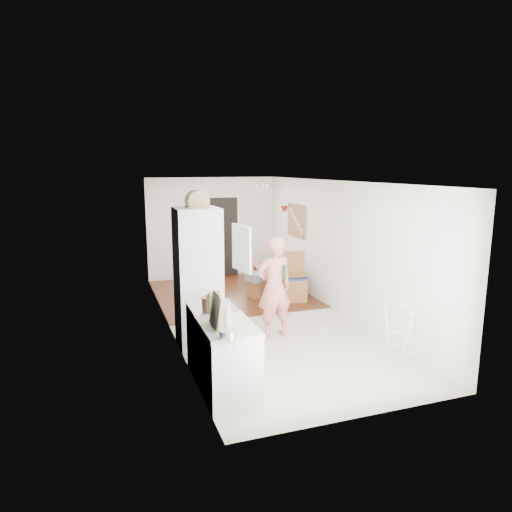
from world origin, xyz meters
TOP-DOWN VIEW (x-y plane):
  - room_shell at (0.00, 0.00)m, footprint 3.20×7.00m
  - floor at (0.00, 0.00)m, footprint 3.20×7.00m
  - wood_floor_overlay at (0.00, 1.85)m, footprint 3.20×3.30m
  - sage_wall_panel at (-1.59, -2.00)m, footprint 0.02×3.00m
  - tile_splashback at (-1.59, -2.55)m, footprint 0.02×1.90m
  - doorway_recess at (0.20, 3.48)m, footprint 0.90×0.04m
  - base_cabinet at (-1.30, -2.55)m, footprint 0.60×0.90m
  - worktop at (-1.30, -2.55)m, footprint 0.62×0.92m
  - range_cooker at (-1.30, -1.80)m, footprint 0.60×0.60m
  - cooker_top at (-1.30, -1.80)m, footprint 0.60×0.60m
  - fridge_housing at (-1.27, -0.78)m, footprint 0.66×0.66m
  - fridge_door at (-0.66, -1.08)m, footprint 0.14×0.56m
  - fridge_interior at (-0.96, -0.78)m, footprint 0.02×0.52m
  - pinboard at (1.58, 1.90)m, footprint 0.03×0.90m
  - pinboard_frame at (1.57, 1.90)m, footprint 0.00×0.94m
  - wall_sconce at (1.54, 2.55)m, footprint 0.18×0.18m
  - person at (-0.04, -0.85)m, footprint 0.76×0.53m
  - dining_table at (1.02, 1.57)m, footprint 0.95×1.46m
  - dining_chair at (1.12, 0.87)m, footprint 0.52×0.52m
  - stool at (0.42, 1.38)m, footprint 0.38×0.38m
  - grey_drape at (0.41, 1.34)m, footprint 0.48×0.48m
  - drying_rack at (1.30, -2.57)m, footprint 0.50×0.46m
  - bread_bin at (-1.24, -0.71)m, footprint 0.41×0.39m
  - red_casserole at (-1.33, -1.87)m, footprint 0.29×0.29m
  - steel_pan at (-1.42, -2.98)m, footprint 0.22×0.22m
  - held_bottle at (0.08, -0.99)m, footprint 0.05×0.05m
  - bottle_a at (-1.33, -2.29)m, footprint 0.06×0.06m
  - bottle_b at (-1.42, -2.39)m, footprint 0.08×0.08m
  - bottle_c at (-1.34, -2.69)m, footprint 0.12×0.12m
  - pepper_mill_front at (-1.42, -2.09)m, footprint 0.06×0.06m
  - pepper_mill_back at (-1.40, -2.11)m, footprint 0.08×0.08m
  - chopping_boards at (-1.46, -2.63)m, footprint 0.12×0.31m

SIDE VIEW (x-z plane):
  - floor at x=0.00m, z-range -0.01..0.01m
  - wood_floor_overlay at x=0.00m, z-range 0.00..0.01m
  - stool at x=0.42m, z-range 0.00..0.38m
  - dining_table at x=1.02m, z-range 0.00..0.48m
  - base_cabinet at x=-1.30m, z-range 0.00..0.86m
  - drying_rack at x=1.30m, z-range 0.00..0.87m
  - range_cooker at x=-1.30m, z-range 0.00..0.88m
  - grey_drape at x=0.41m, z-range 0.38..0.54m
  - dining_chair at x=1.12m, z-range 0.00..1.01m
  - worktop at x=-1.30m, z-range 0.86..0.92m
  - cooker_top at x=-1.30m, z-range 0.88..0.92m
  - steel_pan at x=-1.42m, z-range 0.92..1.01m
  - person at x=-0.04m, z-range 0.00..1.96m
  - red_casserole at x=-1.33m, z-range 0.92..1.07m
  - doorway_recess at x=0.20m, z-range 0.00..2.00m
  - pepper_mill_front at x=-1.42m, z-range 0.92..1.11m
  - pepper_mill_back at x=-1.40m, z-range 0.92..1.15m
  - bottle_c at x=-1.34m, z-range 0.92..1.15m
  - bottle_a at x=-1.33m, z-range 0.92..1.19m
  - bottle_b at x=-1.42m, z-range 0.92..1.21m
  - fridge_housing at x=-1.27m, z-range 0.00..2.15m
  - held_bottle at x=0.08m, z-range 0.97..1.22m
  - chopping_boards at x=-1.46m, z-range 0.92..1.34m
  - tile_splashback at x=-1.59m, z-range 0.90..1.40m
  - room_shell at x=0.00m, z-range 0.00..2.50m
  - fridge_door at x=-0.66m, z-range 1.20..1.90m
  - fridge_interior at x=-0.96m, z-range 1.22..1.88m
  - pinboard at x=1.58m, z-range 1.20..1.90m
  - pinboard_frame at x=1.57m, z-range 1.18..1.92m
  - wall_sconce at x=1.54m, z-range 1.67..1.83m
  - sage_wall_panel at x=-1.59m, z-range 1.20..2.50m
  - bread_bin at x=-1.24m, z-range 2.15..2.33m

